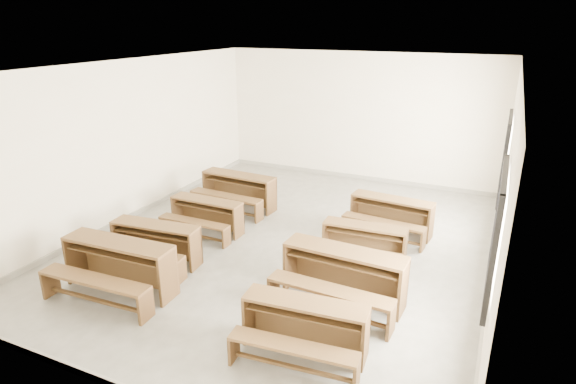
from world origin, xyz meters
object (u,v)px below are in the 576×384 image
at_px(desk_set_3, 238,189).
at_px(desk_set_4, 304,324).
at_px(desk_set_5, 343,272).
at_px(desk_set_7, 391,213).
at_px(desk_set_0, 117,263).
at_px(desk_set_6, 364,240).
at_px(desk_set_1, 155,241).
at_px(desk_set_2, 206,213).

height_order(desk_set_3, desk_set_4, desk_set_3).
relative_size(desk_set_4, desk_set_5, 0.88).
bearing_deg(desk_set_7, desk_set_4, -86.56).
xyz_separation_m(desk_set_3, desk_set_7, (3.35, 0.05, -0.03)).
relative_size(desk_set_0, desk_set_5, 0.99).
height_order(desk_set_6, desk_set_7, desk_set_7).
bearing_deg(desk_set_1, desk_set_7, 35.06).
relative_size(desk_set_4, desk_set_7, 0.99).
xyz_separation_m(desk_set_1, desk_set_3, (-0.01, 2.80, 0.04)).
xyz_separation_m(desk_set_3, desk_set_4, (3.21, -3.93, -0.03)).
distance_m(desk_set_5, desk_set_6, 1.38).
bearing_deg(desk_set_3, desk_set_2, -83.09).
bearing_deg(desk_set_7, desk_set_5, -86.27).
distance_m(desk_set_6, desk_set_7, 1.31).
xyz_separation_m(desk_set_2, desk_set_4, (3.13, -2.55, 0.02)).
relative_size(desk_set_2, desk_set_6, 1.01).
bearing_deg(desk_set_7, desk_set_1, -134.10).
relative_size(desk_set_0, desk_set_7, 1.12).
distance_m(desk_set_0, desk_set_3, 3.76).
bearing_deg(desk_set_3, desk_set_0, -85.04).
bearing_deg(desk_set_3, desk_set_4, -47.27).
distance_m(desk_set_3, desk_set_7, 3.36).
distance_m(desk_set_2, desk_set_5, 3.43).
height_order(desk_set_0, desk_set_4, desk_set_0).
height_order(desk_set_5, desk_set_6, desk_set_5).
distance_m(desk_set_0, desk_set_5, 3.37).
relative_size(desk_set_0, desk_set_1, 1.13).
height_order(desk_set_2, desk_set_3, desk_set_3).
distance_m(desk_set_1, desk_set_4, 3.39).
bearing_deg(desk_set_2, desk_set_0, -88.93).
relative_size(desk_set_5, desk_set_6, 1.26).
bearing_deg(desk_set_1, desk_set_0, -90.13).
bearing_deg(desk_set_7, desk_set_3, -173.74).
bearing_deg(desk_set_2, desk_set_1, -92.17).
distance_m(desk_set_0, desk_set_1, 0.96).
bearing_deg(desk_set_0, desk_set_3, 89.01).
bearing_deg(desk_set_2, desk_set_3, 94.14).
xyz_separation_m(desk_set_2, desk_set_5, (3.19, -1.25, 0.09)).
bearing_deg(desk_set_0, desk_set_1, 92.73).
height_order(desk_set_4, desk_set_6, desk_set_4).
bearing_deg(desk_set_5, desk_set_4, -89.90).
xyz_separation_m(desk_set_1, desk_set_4, (3.20, -1.12, 0.00)).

